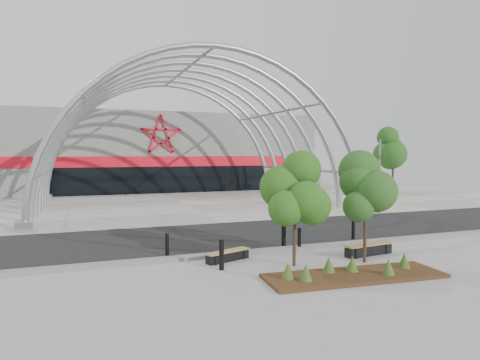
% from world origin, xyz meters
% --- Properties ---
extents(ground, '(140.00, 140.00, 0.00)m').
position_xyz_m(ground, '(0.00, 0.00, 0.00)').
color(ground, gray).
rests_on(ground, ground).
extents(road, '(140.00, 7.00, 0.02)m').
position_xyz_m(road, '(0.00, 3.50, 0.01)').
color(road, black).
rests_on(road, ground).
extents(forecourt, '(60.00, 17.00, 0.04)m').
position_xyz_m(forecourt, '(0.00, 15.50, 0.02)').
color(forecourt, '#9D998D').
rests_on(forecourt, ground).
extents(kerb, '(60.00, 0.50, 0.12)m').
position_xyz_m(kerb, '(0.00, -0.25, 0.06)').
color(kerb, slate).
rests_on(kerb, ground).
extents(arena_building, '(34.00, 15.24, 8.00)m').
position_xyz_m(arena_building, '(0.00, 33.45, 3.99)').
color(arena_building, slate).
rests_on(arena_building, ground).
extents(vault_canopy, '(20.80, 15.80, 20.36)m').
position_xyz_m(vault_canopy, '(0.00, 15.50, 0.02)').
color(vault_canopy, '#9DA3A7').
rests_on(vault_canopy, ground).
extents(planting_bed, '(5.88, 2.22, 0.61)m').
position_xyz_m(planting_bed, '(0.66, -4.36, 0.15)').
color(planting_bed, '#36210F').
rests_on(planting_bed, ground).
extents(signal_pole, '(0.16, 0.67, 4.76)m').
position_xyz_m(signal_pole, '(10.74, 7.09, 2.49)').
color(signal_pole, slate).
rests_on(signal_pole, ground).
extents(street_tree_0, '(1.62, 1.62, 3.70)m').
position_xyz_m(street_tree_0, '(-0.40, -2.48, 2.66)').
color(street_tree_0, black).
rests_on(street_tree_0, ground).
extents(street_tree_1, '(1.51, 1.51, 3.58)m').
position_xyz_m(street_tree_1, '(2.20, -2.91, 2.57)').
color(street_tree_1, black).
rests_on(street_tree_1, ground).
extents(bench_0, '(1.84, 1.00, 0.38)m').
position_xyz_m(bench_0, '(-2.35, -1.02, 0.19)').
color(bench_0, black).
rests_on(bench_0, ground).
extents(bench_1, '(2.17, 0.74, 0.45)m').
position_xyz_m(bench_1, '(3.01, -2.07, 0.22)').
color(bench_1, black).
rests_on(bench_1, ground).
extents(bollard_0, '(0.14, 0.14, 0.87)m').
position_xyz_m(bollard_0, '(-4.27, 0.50, 0.43)').
color(bollard_0, black).
rests_on(bollard_0, ground).
extents(bollard_1, '(0.16, 0.16, 1.03)m').
position_xyz_m(bollard_1, '(-2.93, -2.09, 0.52)').
color(bollard_1, black).
rests_on(bollard_1, ground).
extents(bollard_2, '(0.18, 0.18, 1.13)m').
position_xyz_m(bollard_2, '(0.53, 0.23, 0.56)').
color(bollard_2, black).
rests_on(bollard_2, ground).
extents(bollard_3, '(0.14, 0.14, 0.88)m').
position_xyz_m(bollard_3, '(0.99, -0.27, 0.44)').
color(bollard_3, black).
rests_on(bollard_3, ground).
extents(bollard_4, '(0.16, 0.16, 0.97)m').
position_xyz_m(bollard_4, '(4.26, 0.69, 0.49)').
color(bollard_4, black).
rests_on(bollard_4, ground).
extents(bg_tree_1, '(2.70, 2.70, 5.91)m').
position_xyz_m(bg_tree_1, '(21.00, 18.00, 4.25)').
color(bg_tree_1, black).
rests_on(bg_tree_1, ground).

